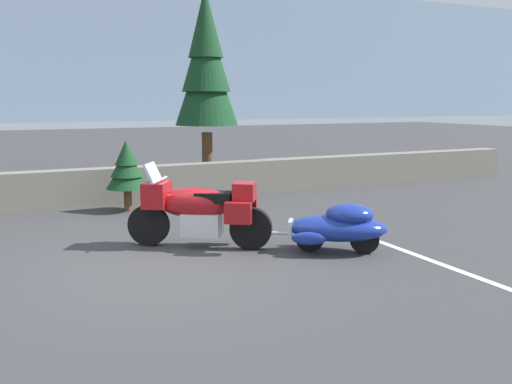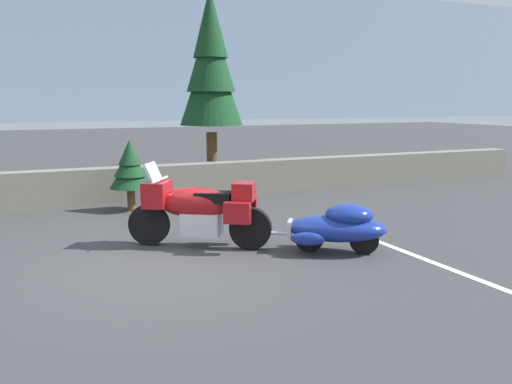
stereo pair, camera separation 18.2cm
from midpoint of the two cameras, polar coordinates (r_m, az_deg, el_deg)
The scene contains 8 objects.
ground_plane at distance 7.93m, azimuth -9.44°, elevation -7.48°, with size 80.00×80.00×0.00m, color #38383A.
stone_guard_wall at distance 12.71m, azimuth -15.17°, elevation 0.69°, with size 24.00×0.52×0.94m.
distant_ridgeline at distance 102.61m, azimuth -23.34°, elevation 11.88°, with size 240.00×80.00×16.00m, color #7F93AD.
touring_motorcycle at distance 8.68m, azimuth -5.39°, elevation -1.70°, with size 2.01×1.49×1.33m.
car_shaped_trailer at distance 8.44m, azimuth 9.04°, elevation -3.54°, with size 2.04×1.51×0.76m.
pine_tree_tall at distance 14.38m, azimuth -4.34°, elevation 13.03°, with size 1.61×1.61×5.11m.
pine_sapling_near at distance 11.77m, azimuth -12.48°, elevation 2.57°, with size 0.87×0.87×1.48m.
parking_stripe_marker at distance 8.35m, azimuth 18.57°, elevation -6.96°, with size 0.12×3.60×0.01m, color silver.
Camera 2 is at (-1.77, -7.40, 2.29)m, focal length 38.64 mm.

